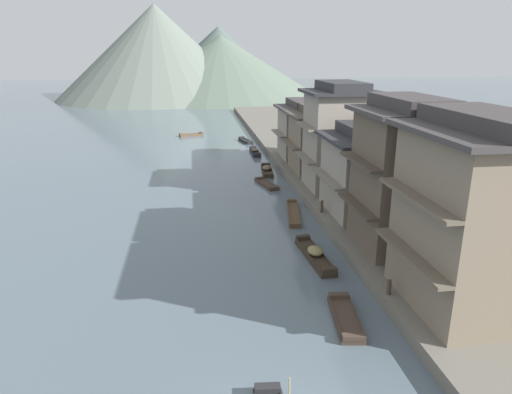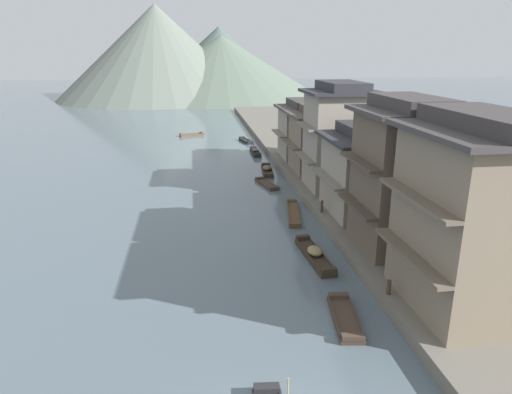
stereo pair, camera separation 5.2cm
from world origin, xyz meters
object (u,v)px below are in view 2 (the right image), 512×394
boat_moored_third (192,135)px  boat_moored_far (267,184)px  boat_upstream_distant (345,318)px  house_waterfront_nearest (479,215)px  mooring_post_dock_mid (322,206)px  house_waterfront_far (321,139)px  boat_moored_second (315,255)px  mooring_post_dock_near (389,287)px  house_waterfront_end (303,129)px  boat_crossing_west (293,213)px  house_waterfront_narrow (339,136)px  boat_midriver_upstream (267,170)px  house_waterfront_second (404,175)px  boat_moored_nearest (255,152)px  boat_midriver_drifting (246,141)px  house_waterfront_tall (370,171)px

boat_moored_third → boat_moored_far: 27.76m
boat_moored_third → boat_upstream_distant: size_ratio=0.94×
house_waterfront_nearest → mooring_post_dock_mid: (-3.18, 13.05, -3.86)m
boat_moored_far → house_waterfront_far: house_waterfront_far is taller
boat_moored_second → house_waterfront_far: 19.31m
mooring_post_dock_near → house_waterfront_end: bearing=84.5°
boat_crossing_west → house_waterfront_nearest: house_waterfront_nearest is taller
boat_crossing_west → house_waterfront_narrow: 8.33m
house_waterfront_end → house_waterfront_narrow: bearing=-89.2°
boat_moored_far → mooring_post_dock_mid: mooring_post_dock_mid is taller
boat_moored_third → boat_midriver_upstream: bearing=-71.3°
boat_moored_second → mooring_post_dock_mid: size_ratio=5.75×
boat_moored_far → boat_crossing_west: boat_crossing_west is taller
house_waterfront_second → house_waterfront_nearest: bearing=-87.3°
house_waterfront_second → mooring_post_dock_mid: 7.96m
house_waterfront_nearest → house_waterfront_narrow: size_ratio=1.00×
boat_upstream_distant → house_waterfront_end: house_waterfront_end is taller
boat_moored_second → boat_crossing_west: bearing=87.2°
boat_crossing_west → house_waterfront_second: (4.60, -7.80, 4.84)m
boat_moored_nearest → house_waterfront_second: size_ratio=0.49×
boat_midriver_drifting → house_waterfront_end: 13.81m
boat_moored_far → mooring_post_dock_mid: (2.48, -9.55, 0.97)m
boat_midriver_drifting → boat_upstream_distant: 43.37m
boat_moored_second → house_waterfront_end: (5.00, 24.38, 3.40)m
house_waterfront_second → house_waterfront_end: size_ratio=1.42×
boat_moored_far → boat_midriver_upstream: bearing=80.2°
boat_upstream_distant → boat_moored_far: bearing=90.2°
boat_moored_third → house_waterfront_second: house_waterfront_second is taller
house_waterfront_far → house_waterfront_narrow: bearing=-90.7°
boat_midriver_upstream → house_waterfront_tall: bearing=-71.1°
house_waterfront_far → boat_moored_far: bearing=-155.9°
mooring_post_dock_near → house_waterfront_narrow: bearing=80.4°
boat_moored_third → mooring_post_dock_mid: bearing=-75.9°
boat_moored_far → house_waterfront_far: (5.59, 2.51, 3.54)m
boat_moored_second → house_waterfront_end: bearing=78.4°
house_waterfront_tall → mooring_post_dock_mid: 4.19m
boat_moored_third → mooring_post_dock_near: mooring_post_dock_near is taller
boat_midriver_upstream → boat_moored_second: bearing=-91.3°
house_waterfront_nearest → house_waterfront_end: size_ratio=1.42×
boat_moored_third → mooring_post_dock_mid: (9.18, -36.49, 0.94)m
house_waterfront_second → house_waterfront_end: bearing=90.0°
house_waterfront_far → mooring_post_dock_mid: bearing=-104.5°
boat_crossing_west → house_waterfront_end: 17.70m
boat_moored_third → boat_midriver_drifting: bearing=-39.1°
boat_crossing_west → mooring_post_dock_mid: 2.47m
house_waterfront_far → mooring_post_dock_near: size_ratio=8.57×
house_waterfront_end → mooring_post_dock_near: (-2.88, -29.96, -2.64)m
boat_moored_nearest → house_waterfront_end: 7.53m
house_waterfront_nearest → house_waterfront_tall: bearing=89.4°
boat_moored_third → house_waterfront_second: size_ratio=0.41×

